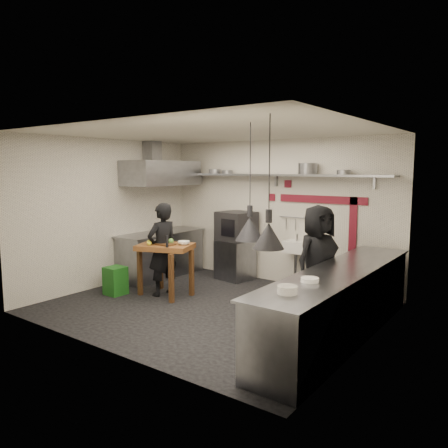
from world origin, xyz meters
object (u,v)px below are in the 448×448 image
Objects in this scene: oven_stand at (235,260)px; combi_oven at (236,226)px; green_bin at (115,281)px; chef_right at (318,261)px; chef_left at (162,249)px; prep_table at (166,270)px.

oven_stand is 1.20× the size of combi_oven.
combi_oven reaches higher than green_bin.
oven_stand is 2.59m from chef_right.
oven_stand is 2.44m from green_bin.
combi_oven is 1.77m from chef_left.
prep_table reaches higher than green_bin.
chef_right is at bearing -7.49° from prep_table.
combi_oven reaches higher than prep_table.
chef_left reaches higher than green_bin.
chef_left is 2.74m from chef_right.
chef_right is (2.27, -1.12, -0.24)m from combi_oven.
green_bin is 1.03m from chef_left.
oven_stand is 0.69m from combi_oven.
chef_left is at bearing 121.55° from chef_right.
chef_right is (2.29, -1.10, 0.45)m from oven_stand.
chef_right is (3.39, 1.07, 0.60)m from green_bin.
chef_right reaches higher than oven_stand.
chef_right is at bearing 112.53° from chef_left.
prep_table is at bearing 32.79° from green_bin.
combi_oven is at bearing 62.97° from green_bin.
green_bin is at bearing -107.62° from oven_stand.
chef_left is (-0.39, -1.69, 0.42)m from oven_stand.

